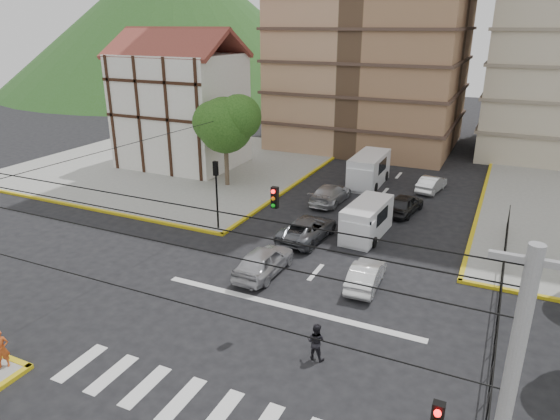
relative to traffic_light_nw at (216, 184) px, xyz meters
The scene contains 20 objects.
ground 11.46m from the traffic_light_nw, 45.00° to the right, with size 160.00×160.00×0.00m, color black.
sidewalk_nw 17.52m from the traffic_light_nw, 135.00° to the left, with size 26.00×26.00×0.15m, color gray.
crosswalk_stripes 16.15m from the traffic_light_nw, 60.52° to the right, with size 12.00×2.40×0.01m, color silver.
stop_line 10.68m from the traffic_light_nw, 40.24° to the right, with size 13.00×0.40×0.01m, color silver.
tudor_building 16.70m from the traffic_light_nw, 132.55° to the left, with size 10.80×8.05×12.23m.
distant_hill 78.84m from the traffic_light_nw, 127.19° to the left, with size 70.00×70.00×28.00m, color #27521B.
park_fence 17.40m from the traffic_light_nw, 11.11° to the right, with size 0.10×22.50×1.66m, color black, non-canonical shape.
tree_tudor 9.42m from the traffic_light_nw, 116.53° to the left, with size 5.39×4.40×7.43m.
traffic_light_nw is the anchor object (origin of this frame).
traffic_light_hanging 12.86m from the traffic_light_nw, 51.58° to the right, with size 18.00×9.12×0.92m.
van_right_lane 9.54m from the traffic_light_nw, 17.97° to the left, with size 2.20×4.92×2.16m.
van_left_lane 14.72m from the traffic_light_nw, 65.46° to the left, with size 2.33×5.59×2.52m.
car_silver_front_left 7.16m from the traffic_light_nw, 37.43° to the right, with size 1.80×4.47×1.52m, color #B8B7BC.
car_white_front_right 11.34m from the traffic_light_nw, 16.36° to the right, with size 1.35×3.87×1.28m, color white.
car_grey_mid_left 6.32m from the traffic_light_nw, 10.80° to the left, with size 2.28×4.94×1.37m, color #53555B.
car_silver_rear_left 9.58m from the traffic_light_nw, 59.13° to the left, with size 1.94×4.78×1.39m, color #AEAFB3.
car_darkgrey_mid_right 13.20m from the traffic_light_nw, 38.37° to the left, with size 1.66×4.13×1.41m, color black.
car_white_rear_right 17.93m from the traffic_light_nw, 51.41° to the left, with size 1.34×3.84×1.26m, color white.
pedestrian_sw_corner 15.45m from the traffic_light_nw, 90.40° to the right, with size 0.57×0.38×1.57m, color #B94B1C.
pedestrian_crosswalk 14.38m from the traffic_light_nw, 42.67° to the right, with size 0.76×0.59×1.56m, color black.
Camera 1 is at (8.35, -17.33, 12.46)m, focal length 32.00 mm.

